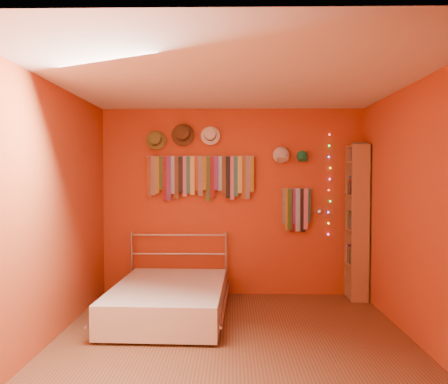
# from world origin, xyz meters

# --- Properties ---
(ground) EXTENTS (3.50, 3.50, 0.00)m
(ground) POSITION_xyz_m (0.00, 0.00, 0.00)
(ground) COLOR brown
(ground) RESTS_ON ground
(back_wall) EXTENTS (3.50, 0.02, 2.50)m
(back_wall) POSITION_xyz_m (0.00, 1.75, 1.25)
(back_wall) COLOR #AA441B
(back_wall) RESTS_ON ground
(right_wall) EXTENTS (0.02, 3.50, 2.50)m
(right_wall) POSITION_xyz_m (1.75, 0.00, 1.25)
(right_wall) COLOR #AA441B
(right_wall) RESTS_ON ground
(left_wall) EXTENTS (0.02, 3.50, 2.50)m
(left_wall) POSITION_xyz_m (-1.75, 0.00, 1.25)
(left_wall) COLOR #AA441B
(left_wall) RESTS_ON ground
(ceiling) EXTENTS (3.50, 3.50, 0.02)m
(ceiling) POSITION_xyz_m (0.00, 0.00, 2.50)
(ceiling) COLOR white
(ceiling) RESTS_ON back_wall
(tie_rack) EXTENTS (1.45, 0.03, 0.60)m
(tie_rack) POSITION_xyz_m (-0.43, 1.68, 1.61)
(tie_rack) COLOR #A6A5AA
(tie_rack) RESTS_ON back_wall
(small_tie_rack) EXTENTS (0.40, 0.03, 0.59)m
(small_tie_rack) POSITION_xyz_m (0.85, 1.68, 1.18)
(small_tie_rack) COLOR #A6A5AA
(small_tie_rack) RESTS_ON back_wall
(fedora_olive) EXTENTS (0.26, 0.14, 0.26)m
(fedora_olive) POSITION_xyz_m (-1.02, 1.66, 2.08)
(fedora_olive) COLOR olive
(fedora_olive) RESTS_ON back_wall
(fedora_brown) EXTENTS (0.30, 0.17, 0.30)m
(fedora_brown) POSITION_xyz_m (-0.66, 1.65, 2.16)
(fedora_brown) COLOR #4E331B
(fedora_brown) RESTS_ON back_wall
(fedora_white) EXTENTS (0.26, 0.14, 0.25)m
(fedora_white) POSITION_xyz_m (-0.29, 1.66, 2.14)
(fedora_white) COLOR silver
(fedora_white) RESTS_ON back_wall
(cap_white) EXTENTS (0.20, 0.25, 0.20)m
(cap_white) POSITION_xyz_m (0.65, 1.70, 1.88)
(cap_white) COLOR silver
(cap_white) RESTS_ON back_wall
(cap_green) EXTENTS (0.16, 0.21, 0.16)m
(cap_green) POSITION_xyz_m (0.93, 1.70, 1.86)
(cap_green) COLOR #1A7548
(cap_green) RESTS_ON back_wall
(fairy_lights) EXTENTS (0.05, 0.02, 1.35)m
(fairy_lights) POSITION_xyz_m (1.29, 1.71, 1.48)
(fairy_lights) COLOR #FF3333
(fairy_lights) RESTS_ON back_wall
(reading_lamp) EXTENTS (0.08, 0.33, 0.10)m
(reading_lamp) POSITION_xyz_m (1.12, 1.49, 1.14)
(reading_lamp) COLOR #A6A5AA
(reading_lamp) RESTS_ON back_wall
(bookshelf) EXTENTS (0.25, 0.34, 2.00)m
(bookshelf) POSITION_xyz_m (1.66, 1.53, 1.02)
(bookshelf) COLOR #A27549
(bookshelf) RESTS_ON ground
(bed) EXTENTS (1.35, 1.80, 0.86)m
(bed) POSITION_xyz_m (-0.72, 0.75, 0.20)
(bed) COLOR #A6A5AA
(bed) RESTS_ON ground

